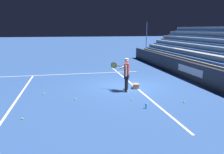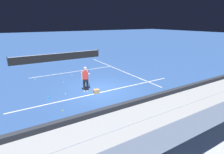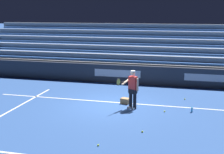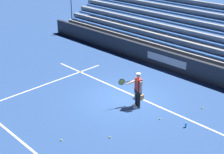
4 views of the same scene
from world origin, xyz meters
TOP-DOWN VIEW (x-y plane):
  - ground_plane at (0.00, 0.00)m, footprint 160.00×160.00m
  - court_baseline_white at (0.00, -0.50)m, footprint 12.00×0.10m
  - court_sideline_white at (4.11, 4.00)m, footprint 0.10×12.00m
  - court_service_line_white at (0.00, 5.50)m, footprint 8.22×0.10m
  - back_wall_sponsor_board at (-0.01, -4.52)m, footprint 23.41×0.25m
  - tennis_player at (-0.97, 0.25)m, footprint 0.86×0.91m
  - ball_box_cardboard at (-0.52, -0.43)m, footprint 0.46×0.39m
  - tennis_ball_toward_net at (-3.21, -1.77)m, footprint 0.07×0.07m
  - tennis_ball_by_box at (-2.41, 0.38)m, footprint 0.07×0.07m
  - tennis_ball_midcourt at (-3.68, 4.82)m, footprint 0.07×0.07m
  - tennis_ball_stray_back at (-0.63, 4.36)m, footprint 0.07×0.07m
  - tennis_ball_far_left at (-1.83, 2.88)m, footprint 0.07×0.07m
  - water_bottle at (-3.54, 0.11)m, footprint 0.07×0.07m

SIDE VIEW (x-z plane):
  - ground_plane at x=0.00m, z-range 0.00..0.00m
  - court_baseline_white at x=0.00m, z-range 0.00..0.01m
  - court_sideline_white at x=4.11m, z-range 0.00..0.01m
  - court_service_line_white at x=0.00m, z-range 0.00..0.01m
  - tennis_ball_toward_net at x=-3.21m, z-range 0.00..0.07m
  - tennis_ball_by_box at x=-2.41m, z-range 0.00..0.07m
  - tennis_ball_midcourt at x=-3.68m, z-range 0.00..0.07m
  - tennis_ball_stray_back at x=-0.63m, z-range 0.00..0.07m
  - tennis_ball_far_left at x=-1.83m, z-range 0.00..0.07m
  - water_bottle at x=-3.54m, z-range 0.00..0.22m
  - ball_box_cardboard at x=-0.52m, z-range 0.00..0.26m
  - back_wall_sponsor_board at x=-0.01m, z-range 0.00..1.10m
  - tennis_player at x=-0.97m, z-range 0.04..1.75m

